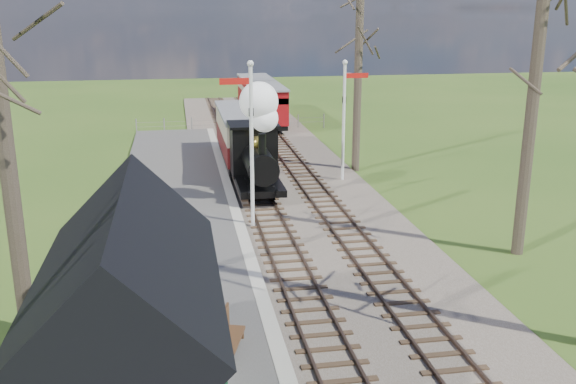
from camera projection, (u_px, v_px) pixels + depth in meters
name	position (u px, v px, depth m)	size (l,w,h in m)	color
distant_hills	(224.00, 223.00, 74.69)	(114.40, 48.00, 22.02)	#385B23
ballast_bed	(280.00, 183.00, 30.05)	(8.00, 60.00, 0.10)	brown
track_near	(253.00, 184.00, 29.83)	(1.60, 60.00, 0.15)	brown
track_far	(307.00, 181.00, 30.25)	(1.60, 60.00, 0.15)	brown
platform	(178.00, 250.00, 21.68)	(5.00, 44.00, 0.20)	#474442
coping_strip	(245.00, 246.00, 22.05)	(0.40, 44.00, 0.21)	#B2AD9E
station_shed	(131.00, 339.00, 11.48)	(3.25, 6.30, 4.78)	black
semaphore_near	(250.00, 134.00, 23.05)	(1.22, 0.24, 6.22)	silver
semaphore_far	(345.00, 112.00, 29.64)	(1.22, 0.24, 5.72)	silver
bare_trees	(350.00, 114.00, 17.36)	(15.51, 22.39, 12.00)	#382D23
fence_line	(232.00, 123.00, 43.01)	(12.60, 0.08, 1.00)	slate
locomotive	(257.00, 146.00, 27.44)	(2.00, 4.66, 5.00)	black
coach	(243.00, 134.00, 33.36)	(2.33, 8.00, 2.45)	black
red_carriage_a	(266.00, 106.00, 43.11)	(2.30, 5.70, 2.42)	black
red_carriage_b	(256.00, 95.00, 48.32)	(2.30, 5.70, 2.42)	black
sign_board	(219.00, 359.00, 13.69)	(0.31, 0.73, 1.09)	#0D3F1F
bench	(225.00, 336.00, 14.95)	(0.89, 1.62, 0.89)	#492D1A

